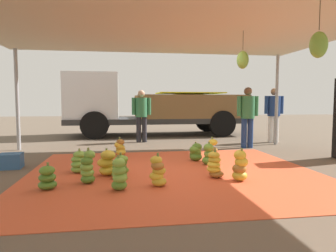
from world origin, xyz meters
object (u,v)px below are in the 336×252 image
at_px(banana_bunch_10, 107,164).
at_px(worker_0, 248,113).
at_px(banana_bunch_11, 158,172).
at_px(cargo_truck_main, 148,105).
at_px(banana_bunch_8, 240,166).
at_px(crate_0, 11,161).
at_px(banana_bunch_5, 196,152).
at_px(worker_2, 141,112).
at_px(banana_bunch_1, 215,165).
at_px(worker_1, 274,111).
at_px(banana_bunch_9, 47,178).
at_px(banana_bunch_7, 212,151).
at_px(banana_bunch_12, 120,148).
at_px(banana_bunch_0, 119,175).
at_px(banana_bunch_6, 120,167).
at_px(banana_bunch_3, 79,163).
at_px(banana_bunch_2, 88,168).
at_px(banana_bunch_4, 209,155).

height_order(banana_bunch_10, worker_0, worker_0).
height_order(banana_bunch_11, cargo_truck_main, cargo_truck_main).
distance_m(banana_bunch_8, crate_0, 4.50).
height_order(banana_bunch_5, worker_2, worker_2).
distance_m(banana_bunch_1, banana_bunch_8, 0.45).
height_order(banana_bunch_11, worker_1, worker_1).
height_order(banana_bunch_1, banana_bunch_9, banana_bunch_1).
xyz_separation_m(banana_bunch_5, banana_bunch_7, (0.35, -0.13, 0.04)).
relative_size(banana_bunch_9, cargo_truck_main, 0.06).
bearing_deg(banana_bunch_12, banana_bunch_0, -89.81).
height_order(worker_1, worker_2, worker_1).
bearing_deg(banana_bunch_8, banana_bunch_6, 167.11).
height_order(banana_bunch_3, crate_0, banana_bunch_3).
xyz_separation_m(banana_bunch_1, worker_0, (1.98, 3.23, 0.80)).
height_order(banana_bunch_3, worker_0, worker_0).
relative_size(banana_bunch_0, banana_bunch_2, 0.92).
bearing_deg(crate_0, worker_0, 17.87).
relative_size(banana_bunch_11, crate_0, 1.24).
height_order(banana_bunch_0, worker_2, worker_2).
bearing_deg(worker_1, banana_bunch_12, -160.52).
distance_m(banana_bunch_2, banana_bunch_10, 0.58).
distance_m(banana_bunch_9, crate_0, 2.02).
distance_m(banana_bunch_4, worker_0, 2.92).
xyz_separation_m(banana_bunch_0, banana_bunch_12, (-0.01, 3.01, -0.04)).
bearing_deg(banana_bunch_5, cargo_truck_main, 96.36).
xyz_separation_m(banana_bunch_1, banana_bunch_6, (-1.64, 0.18, -0.02)).
height_order(banana_bunch_9, crate_0, banana_bunch_9).
bearing_deg(banana_bunch_7, banana_bunch_9, -150.70).
bearing_deg(banana_bunch_10, banana_bunch_11, -44.51).
xyz_separation_m(banana_bunch_4, worker_2, (-1.18, 3.84, 0.78)).
distance_m(banana_bunch_11, banana_bunch_12, 2.92).
distance_m(banana_bunch_10, banana_bunch_11, 1.16).
height_order(banana_bunch_1, banana_bunch_4, banana_bunch_1).
distance_m(banana_bunch_6, worker_0, 4.80).
relative_size(banana_bunch_6, worker_2, 0.27).
distance_m(banana_bunch_1, banana_bunch_4, 1.08).
bearing_deg(worker_2, banana_bunch_5, -73.26).
bearing_deg(crate_0, banana_bunch_12, 27.08).
relative_size(worker_0, crate_0, 4.11).
bearing_deg(banana_bunch_0, banana_bunch_5, 50.97).
relative_size(banana_bunch_9, worker_0, 0.24).
height_order(worker_0, crate_0, worker_0).
height_order(banana_bunch_3, banana_bunch_11, banana_bunch_11).
distance_m(banana_bunch_2, crate_0, 2.20).
height_order(banana_bunch_1, banana_bunch_3, banana_bunch_1).
relative_size(banana_bunch_0, banana_bunch_6, 1.18).
bearing_deg(banana_bunch_9, crate_0, 122.99).
bearing_deg(banana_bunch_6, banana_bunch_3, 144.37).
bearing_deg(cargo_truck_main, worker_0, -55.76).
distance_m(banana_bunch_9, cargo_truck_main, 7.70).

